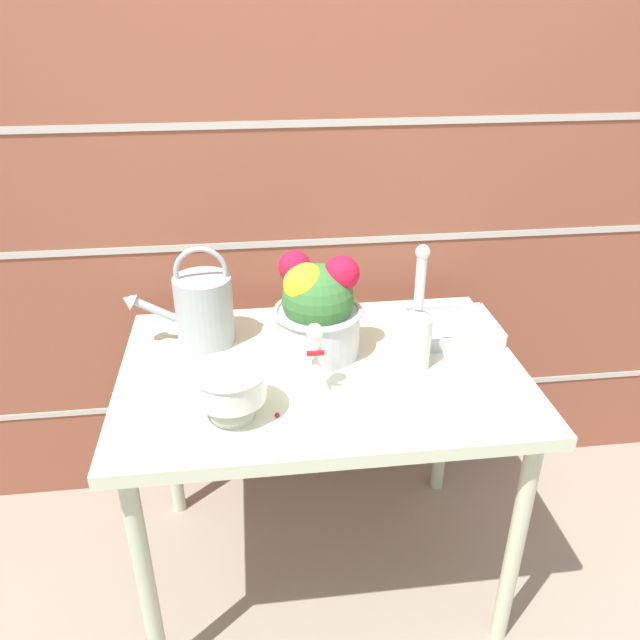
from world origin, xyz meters
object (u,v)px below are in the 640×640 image
(crystal_pedestal_bowl, at_px, (230,385))
(wire_tray, at_px, (452,330))
(watering_can, at_px, (203,308))
(figurine_vase, at_px, (315,365))
(flower_planter, at_px, (319,308))
(glass_decanter, at_px, (416,330))

(crystal_pedestal_bowl, relative_size, wire_tray, 0.71)
(watering_can, distance_m, wire_tray, 0.71)
(figurine_vase, distance_m, wire_tray, 0.50)
(figurine_vase, height_order, wire_tray, figurine_vase)
(watering_can, relative_size, wire_tray, 1.23)
(watering_can, distance_m, flower_planter, 0.32)
(crystal_pedestal_bowl, distance_m, figurine_vase, 0.21)
(flower_planter, relative_size, glass_decanter, 0.84)
(watering_can, bearing_deg, glass_decanter, -19.54)
(glass_decanter, relative_size, wire_tray, 1.38)
(figurine_vase, bearing_deg, glass_decanter, 18.16)
(figurine_vase, relative_size, wire_tray, 0.77)
(figurine_vase, bearing_deg, wire_tray, 30.07)
(crystal_pedestal_bowl, height_order, figurine_vase, figurine_vase)
(watering_can, distance_m, glass_decanter, 0.58)
(flower_planter, height_order, figurine_vase, flower_planter)
(crystal_pedestal_bowl, height_order, flower_planter, flower_planter)
(flower_planter, distance_m, figurine_vase, 0.20)
(crystal_pedestal_bowl, xyz_separation_m, flower_planter, (0.23, 0.27, 0.05))
(flower_planter, distance_m, wire_tray, 0.42)
(crystal_pedestal_bowl, relative_size, figurine_vase, 0.92)
(crystal_pedestal_bowl, xyz_separation_m, figurine_vase, (0.20, 0.08, -0.01))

